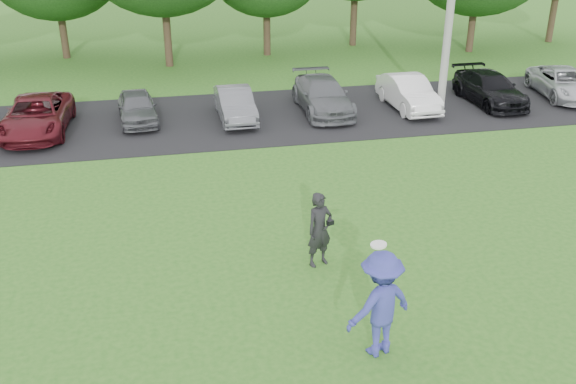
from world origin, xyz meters
name	(u,v)px	position (x,y,z in m)	size (l,w,h in m)	color
ground	(327,333)	(0.00, 0.00, 0.00)	(100.00, 100.00, 0.00)	#2B661D
parking_lot	(235,118)	(0.00, 13.00, 0.01)	(32.00, 6.50, 0.03)	black
frisbee_player	(380,304)	(0.74, -0.69, 1.00)	(1.46, 1.11, 2.24)	#373B9B
camera_bystander	(320,230)	(0.47, 2.42, 0.85)	(0.72, 0.60, 1.70)	black
parked_cars	(243,102)	(0.32, 12.92, 0.62)	(28.66, 4.77, 1.23)	white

